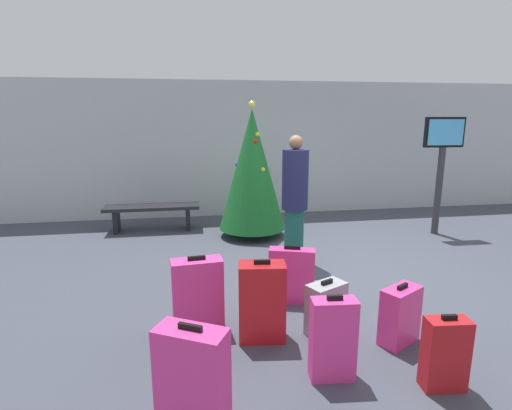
% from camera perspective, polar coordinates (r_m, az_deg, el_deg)
% --- Properties ---
extents(ground_plane, '(16.00, 16.00, 0.00)m').
position_cam_1_polar(ground_plane, '(5.71, 10.30, -9.31)').
color(ground_plane, '#424754').
extents(back_wall, '(16.00, 0.20, 2.81)m').
position_cam_1_polar(back_wall, '(8.71, 2.88, 8.03)').
color(back_wall, '#B7BCC1').
rests_on(back_wall, ground_plane).
extents(holiday_tree, '(1.17, 1.17, 2.35)m').
position_cam_1_polar(holiday_tree, '(6.95, -0.56, 5.06)').
color(holiday_tree, '#4C3319').
rests_on(holiday_tree, ground_plane).
extents(flight_info_kiosk, '(0.72, 0.12, 2.09)m').
position_cam_1_polar(flight_info_kiosk, '(7.79, 25.06, 6.30)').
color(flight_info_kiosk, '#333338').
rests_on(flight_info_kiosk, ground_plane).
extents(waiting_bench, '(1.74, 0.44, 0.48)m').
position_cam_1_polar(waiting_bench, '(7.66, -14.61, -0.90)').
color(waiting_bench, black).
rests_on(waiting_bench, ground_plane).
extents(traveller_0, '(0.51, 0.51, 1.85)m').
position_cam_1_polar(traveller_0, '(5.73, 5.56, 1.13)').
color(traveller_0, '#19594C').
rests_on(traveller_0, ground_plane).
extents(suitcase_0, '(0.45, 0.38, 0.59)m').
position_cam_1_polar(suitcase_0, '(4.13, 19.91, -14.63)').
color(suitcase_0, '#E5388C').
rests_on(suitcase_0, ground_plane).
extents(suitcase_1, '(0.52, 0.27, 0.79)m').
position_cam_1_polar(suitcase_1, '(4.10, -8.32, -12.65)').
color(suitcase_1, '#E5388C').
rests_on(suitcase_1, ground_plane).
extents(suitcase_2, '(0.38, 0.21, 0.73)m').
position_cam_1_polar(suitcase_2, '(3.46, 10.94, -18.33)').
color(suitcase_2, '#E5388C').
rests_on(suitcase_2, ground_plane).
extents(suitcase_3, '(0.35, 0.20, 0.63)m').
position_cam_1_polar(suitcase_3, '(3.64, 25.43, -18.69)').
color(suitcase_3, '#B2191E').
rests_on(suitcase_3, ground_plane).
extents(suitcase_4, '(0.54, 0.44, 0.77)m').
position_cam_1_polar(suitcase_4, '(3.01, -9.12, -23.18)').
color(suitcase_4, '#E5388C').
rests_on(suitcase_4, ground_plane).
extents(suitcase_5, '(0.44, 0.36, 0.56)m').
position_cam_1_polar(suitcase_5, '(4.11, 9.95, -14.36)').
color(suitcase_5, '#9EA0A5').
rests_on(suitcase_5, ground_plane).
extents(suitcase_6, '(0.47, 0.31, 0.81)m').
position_cam_1_polar(suitcase_6, '(3.91, 0.85, -13.67)').
color(suitcase_6, '#B2191E').
rests_on(suitcase_6, ground_plane).
extents(suitcase_7, '(0.55, 0.32, 0.68)m').
position_cam_1_polar(suitcase_7, '(4.67, 5.12, -10.01)').
color(suitcase_7, '#E5388C').
rests_on(suitcase_7, ground_plane).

